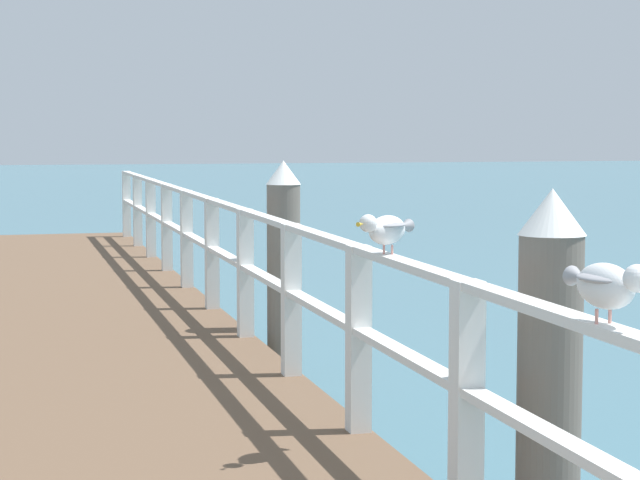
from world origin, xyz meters
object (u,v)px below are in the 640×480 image
seagull_foreground (607,284)px  dock_piling_far (284,275)px  dock_piling_near (549,410)px  seagull_background (386,228)px

seagull_foreground → dock_piling_far: bearing=-98.1°
dock_piling_far → dock_piling_near: bearing=-90.0°
seagull_background → seagull_foreground: bearing=140.7°
dock_piling_near → seagull_foreground: bearing=-107.6°
dock_piling_near → dock_piling_far: size_ratio=1.00×
dock_piling_near → dock_piling_far: bearing=90.0°
dock_piling_far → seagull_foreground: (-0.38, -6.29, 0.71)m
seagull_background → dock_piling_far: bearing=-45.0°
dock_piling_near → seagull_background: 1.37m
seagull_foreground → seagull_background: bearing=-94.4°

